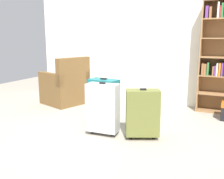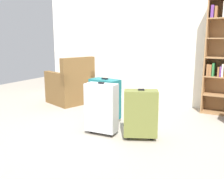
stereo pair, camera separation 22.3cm
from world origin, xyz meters
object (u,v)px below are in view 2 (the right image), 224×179
armchair (71,87)px  suitcase_teal (105,99)px  mug (95,104)px  suitcase_olive (141,113)px  suitcase_silver (101,108)px

armchair → suitcase_teal: size_ratio=1.35×
mug → suitcase_olive: (1.31, -1.00, 0.29)m
suitcase_silver → suitcase_olive: bearing=10.0°
suitcase_olive → suitcase_silver: (-0.51, -0.09, 0.03)m
armchair → suitcase_teal: bearing=-29.4°
suitcase_teal → armchair: bearing=150.6°
mug → suitcase_teal: (0.56, -0.60, 0.30)m
suitcase_olive → suitcase_silver: bearing=-170.0°
armchair → suitcase_olive: size_ratio=1.40×
armchair → suitcase_silver: 1.79m
mug → suitcase_teal: bearing=-46.9°
mug → suitcase_silver: suitcase_silver is taller
armchair → suitcase_olive: armchair is taller
suitcase_olive → suitcase_teal: size_ratio=0.97×
armchair → mug: 0.65m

